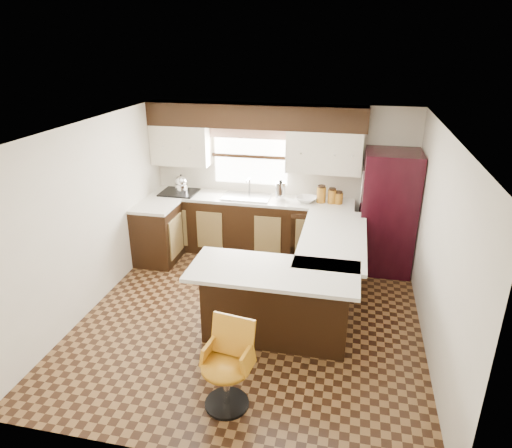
% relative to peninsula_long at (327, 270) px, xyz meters
% --- Properties ---
extents(floor, '(4.40, 4.40, 0.00)m').
position_rel_peninsula_long_xyz_m(floor, '(-0.90, -0.62, -0.45)').
color(floor, '#49301A').
rests_on(floor, ground).
extents(ceiling, '(4.40, 4.40, 0.00)m').
position_rel_peninsula_long_xyz_m(ceiling, '(-0.90, -0.62, 1.95)').
color(ceiling, silver).
rests_on(ceiling, wall_back).
extents(wall_back, '(4.40, 0.00, 4.40)m').
position_rel_peninsula_long_xyz_m(wall_back, '(-0.90, 1.58, 0.75)').
color(wall_back, beige).
rests_on(wall_back, floor).
extents(wall_front, '(4.40, 0.00, 4.40)m').
position_rel_peninsula_long_xyz_m(wall_front, '(-0.90, -2.83, 0.75)').
color(wall_front, beige).
rests_on(wall_front, floor).
extents(wall_left, '(0.00, 4.40, 4.40)m').
position_rel_peninsula_long_xyz_m(wall_left, '(-3.00, -0.62, 0.75)').
color(wall_left, beige).
rests_on(wall_left, floor).
extents(wall_right, '(0.00, 4.40, 4.40)m').
position_rel_peninsula_long_xyz_m(wall_right, '(1.20, -0.62, 0.75)').
color(wall_right, beige).
rests_on(wall_right, floor).
extents(base_cab_back, '(3.30, 0.60, 0.90)m').
position_rel_peninsula_long_xyz_m(base_cab_back, '(-1.35, 1.28, 0.00)').
color(base_cab_back, black).
rests_on(base_cab_back, floor).
extents(base_cab_left, '(0.60, 0.70, 0.90)m').
position_rel_peninsula_long_xyz_m(base_cab_left, '(-2.70, 0.62, 0.00)').
color(base_cab_left, black).
rests_on(base_cab_left, floor).
extents(counter_back, '(3.30, 0.60, 0.04)m').
position_rel_peninsula_long_xyz_m(counter_back, '(-1.35, 1.28, 0.47)').
color(counter_back, silver).
rests_on(counter_back, base_cab_back).
extents(counter_left, '(0.60, 0.70, 0.04)m').
position_rel_peninsula_long_xyz_m(counter_left, '(-2.70, 0.62, 0.47)').
color(counter_left, silver).
rests_on(counter_left, base_cab_left).
extents(soffit, '(3.40, 0.35, 0.36)m').
position_rel_peninsula_long_xyz_m(soffit, '(-1.30, 1.40, 1.77)').
color(soffit, black).
rests_on(soffit, wall_back).
extents(upper_cab_left, '(0.94, 0.35, 0.64)m').
position_rel_peninsula_long_xyz_m(upper_cab_left, '(-2.52, 1.40, 1.27)').
color(upper_cab_left, beige).
rests_on(upper_cab_left, wall_back).
extents(upper_cab_right, '(1.14, 0.35, 0.64)m').
position_rel_peninsula_long_xyz_m(upper_cab_right, '(-0.22, 1.40, 1.27)').
color(upper_cab_right, beige).
rests_on(upper_cab_right, wall_back).
extents(window_pane, '(1.20, 0.02, 0.90)m').
position_rel_peninsula_long_xyz_m(window_pane, '(-1.40, 1.56, 1.10)').
color(window_pane, white).
rests_on(window_pane, wall_back).
extents(valance, '(1.30, 0.06, 0.18)m').
position_rel_peninsula_long_xyz_m(valance, '(-1.40, 1.52, 1.49)').
color(valance, '#D19B93').
rests_on(valance, wall_back).
extents(sink, '(0.75, 0.45, 0.03)m').
position_rel_peninsula_long_xyz_m(sink, '(-1.40, 1.25, 0.51)').
color(sink, '#B2B2B7').
rests_on(sink, counter_back).
extents(dishwasher, '(0.58, 0.03, 0.78)m').
position_rel_peninsula_long_xyz_m(dishwasher, '(-0.35, 0.99, -0.02)').
color(dishwasher, black).
rests_on(dishwasher, floor).
extents(cooktop, '(0.58, 0.50, 0.02)m').
position_rel_peninsula_long_xyz_m(cooktop, '(-2.55, 1.25, 0.51)').
color(cooktop, black).
rests_on(cooktop, counter_back).
extents(peninsula_long, '(0.60, 1.95, 0.90)m').
position_rel_peninsula_long_xyz_m(peninsula_long, '(0.00, 0.00, 0.00)').
color(peninsula_long, black).
rests_on(peninsula_long, floor).
extents(peninsula_return, '(1.65, 0.60, 0.90)m').
position_rel_peninsula_long_xyz_m(peninsula_return, '(-0.53, -0.97, 0.00)').
color(peninsula_return, black).
rests_on(peninsula_return, floor).
extents(counter_pen_long, '(0.84, 1.95, 0.04)m').
position_rel_peninsula_long_xyz_m(counter_pen_long, '(0.05, 0.00, 0.47)').
color(counter_pen_long, silver).
rests_on(counter_pen_long, peninsula_long).
extents(counter_pen_return, '(1.89, 0.84, 0.04)m').
position_rel_peninsula_long_xyz_m(counter_pen_return, '(-0.55, -1.06, 0.47)').
color(counter_pen_return, silver).
rests_on(counter_pen_return, peninsula_return).
extents(refrigerator, '(0.79, 0.76, 1.84)m').
position_rel_peninsula_long_xyz_m(refrigerator, '(0.79, 1.13, 0.47)').
color(refrigerator, black).
rests_on(refrigerator, floor).
extents(bar_chair, '(0.54, 0.54, 0.89)m').
position_rel_peninsula_long_xyz_m(bar_chair, '(-0.80, -2.16, -0.01)').
color(bar_chair, '#C48019').
rests_on(bar_chair, floor).
extents(kettle, '(0.22, 0.22, 0.29)m').
position_rel_peninsula_long_xyz_m(kettle, '(-2.50, 1.26, 0.67)').
color(kettle, silver).
rests_on(kettle, cooktop).
extents(percolator, '(0.15, 0.15, 0.29)m').
position_rel_peninsula_long_xyz_m(percolator, '(-0.86, 1.28, 0.64)').
color(percolator, silver).
rests_on(percolator, counter_back).
extents(mixing_bowl, '(0.38, 0.38, 0.08)m').
position_rel_peninsula_long_xyz_m(mixing_bowl, '(-0.44, 1.28, 0.53)').
color(mixing_bowl, white).
rests_on(mixing_bowl, counter_back).
extents(canister_large, '(0.14, 0.14, 0.24)m').
position_rel_peninsula_long_xyz_m(canister_large, '(-0.22, 1.30, 0.62)').
color(canister_large, '#9D6419').
rests_on(canister_large, counter_back).
extents(canister_med, '(0.13, 0.13, 0.21)m').
position_rel_peninsula_long_xyz_m(canister_med, '(-0.05, 1.30, 0.60)').
color(canister_med, '#9D6419').
rests_on(canister_med, counter_back).
extents(canister_small, '(0.13, 0.13, 0.17)m').
position_rel_peninsula_long_xyz_m(canister_small, '(0.05, 1.30, 0.58)').
color(canister_small, '#9D6419').
rests_on(canister_small, counter_back).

